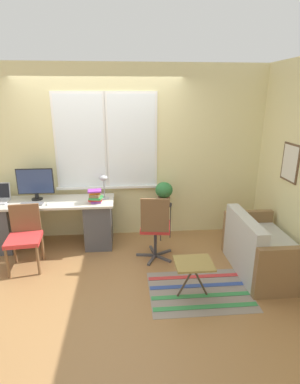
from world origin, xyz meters
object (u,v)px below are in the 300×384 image
monitor (35,183)px  desk_chair_wooden (24,235)px  desk_lamp (104,181)px  couch_loveseat (261,251)px  book_stack (95,196)px  keyboard (32,204)px  plant_stand (164,208)px  mouse (47,204)px  office_chair_swivel (155,226)px  folding_stool (194,265)px  potted_plant (164,192)px

monitor → desk_chair_wooden: bearing=-92.0°
desk_lamp → couch_loveseat: size_ratio=0.31×
monitor → book_stack: 0.93m
desk_chair_wooden → keyboard: bearing=84.0°
plant_stand → desk_lamp: bearing=-176.3°
mouse → desk_lamp: size_ratio=0.16×
mouse → office_chair_swivel: office_chair_swivel is taller
office_chair_swivel → folding_stool: bearing=120.2°
keyboard → plant_stand: 1.98m
desk_chair_wooden → office_chair_swivel: size_ratio=0.88×
office_chair_swivel → plant_stand: bearing=-99.0°
folding_stool → monitor: bearing=144.3°
folding_stool → keyboard: bearing=148.9°
plant_stand → potted_plant: potted_plant is taller
desk_chair_wooden → couch_loveseat: desk_chair_wooden is taller
desk_lamp → folding_stool: desk_lamp is taller
office_chair_swivel → folding_stool: size_ratio=2.14×
book_stack → couch_loveseat: (2.20, -0.82, -0.55)m
keyboard → office_chair_swivel: bearing=-12.9°
desk_lamp → folding_stool: bearing=-53.7°
mouse → potted_plant: potted_plant is taller
keyboard → monitor: bearing=85.1°
monitor → mouse: (0.21, -0.26, -0.24)m
desk_chair_wooden → potted_plant: 2.10m
potted_plant → folding_stool: size_ratio=0.80×
couch_loveseat → folding_stool: couch_loveseat is taller
desk_chair_wooden → couch_loveseat: bearing=-12.4°
couch_loveseat → keyboard: bearing=75.4°
desk_lamp → desk_chair_wooden: (-1.04, -0.62, -0.55)m
desk_lamp → folding_stool: size_ratio=0.82×
mouse → office_chair_swivel: 1.59m
keyboard → book_stack: size_ratio=1.45×
keyboard → mouse: bearing=-7.4°
desk_lamp → monitor: bearing=177.7°
monitor → plant_stand: 1.99m
plant_stand → folding_stool: bearing=-84.5°
monitor → desk_chair_wooden: monitor is taller
monitor → mouse: 0.41m
keyboard → folding_stool: size_ratio=0.71×
desk_chair_wooden → desk_lamp: bearing=25.4°
couch_loveseat → potted_plant: bearing=47.5°
keyboard → potted_plant: size_ratio=0.89×
monitor → office_chair_swivel: 1.91m
book_stack → folding_stool: book_stack is taller
desk_chair_wooden → folding_stool: size_ratio=1.88×
monitor → desk_lamp: (1.01, -0.04, 0.02)m
plant_stand → office_chair_swivel: bearing=-107.3°
keyboard → desk_chair_wooden: bearing=-90.5°
office_chair_swivel → desk_chair_wooden: bearing=9.3°
mouse → desk_chair_wooden: desk_chair_wooden is taller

